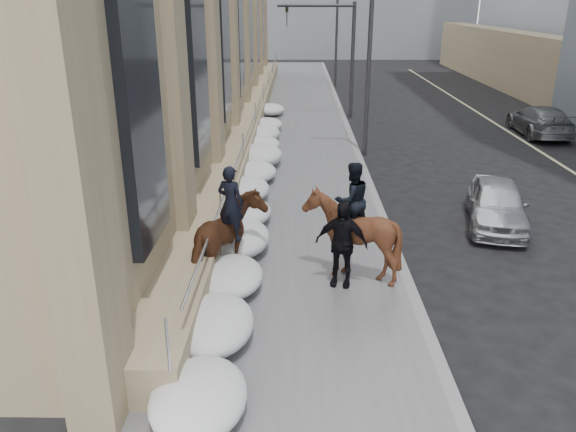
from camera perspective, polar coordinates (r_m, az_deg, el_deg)
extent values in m
plane|color=black|center=(10.81, 0.38, -13.07)|extent=(140.00, 140.00, 0.00)
cube|color=#505052|center=(19.88, 0.69, 3.50)|extent=(5.00, 80.00, 0.12)
cube|color=slate|center=(20.04, 8.22, 3.42)|extent=(0.24, 80.00, 0.12)
cube|color=#867257|center=(29.58, -3.63, 10.11)|extent=(1.10, 44.00, 0.90)
cylinder|color=silver|center=(29.39, -2.77, 11.83)|extent=(0.06, 42.00, 0.06)
cube|color=black|center=(22.22, -6.47, 15.62)|extent=(0.20, 2.20, 4.50)
cylinder|color=#2D2D30|center=(23.21, 8.25, 15.77)|extent=(0.18, 0.18, 8.00)
cylinder|color=#2D2D30|center=(43.09, 4.97, 18.28)|extent=(0.18, 0.18, 8.00)
cylinder|color=#2D2D30|center=(31.24, 6.56, 15.33)|extent=(0.20, 0.20, 6.00)
cylinder|color=#2D2D30|center=(30.96, 2.85, 20.58)|extent=(4.00, 0.16, 0.16)
imported|color=black|center=(30.96, -0.12, 19.68)|extent=(0.18, 0.22, 1.10)
ellipsoid|color=silver|center=(10.67, -7.56, -10.84)|extent=(1.50, 2.10, 0.68)
ellipsoid|color=silver|center=(14.18, -5.11, -2.21)|extent=(1.60, 2.20, 0.72)
ellipsoid|color=silver|center=(17.93, -4.15, 2.74)|extent=(1.40, 2.00, 0.64)
ellipsoid|color=silver|center=(21.72, -2.86, 6.21)|extent=(1.70, 2.30, 0.76)
ellipsoid|color=silver|center=(25.62, -2.51, 8.41)|extent=(1.50, 2.10, 0.66)
imported|color=#462615|center=(12.64, -6.13, -2.38)|extent=(1.81, 2.45, 1.89)
imported|color=black|center=(12.48, -6.20, 1.28)|extent=(0.74, 0.63, 1.72)
imported|color=#3E2011|center=(12.69, 6.40, -1.93)|extent=(2.27, 2.37, 2.04)
imported|color=black|center=(12.54, 6.49, 1.70)|extent=(1.03, 0.94, 1.72)
imported|color=black|center=(12.31, 5.44, -2.82)|extent=(1.23, 0.73, 1.96)
imported|color=#B9BCC2|center=(17.03, 20.46, 1.20)|extent=(2.43, 4.13, 1.32)
imported|color=slate|center=(29.64, 24.21, 8.84)|extent=(2.20, 4.94, 1.41)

